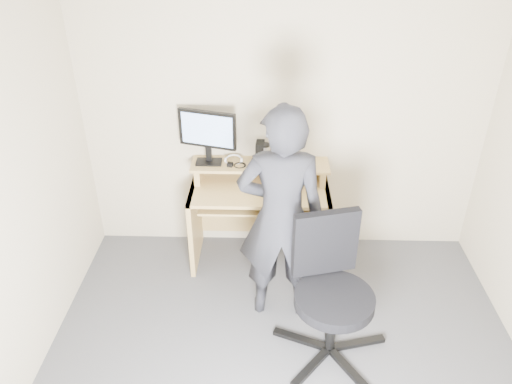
{
  "coord_description": "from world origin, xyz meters",
  "views": [
    {
      "loc": [
        -0.13,
        -2.25,
        2.92
      ],
      "look_at": [
        -0.22,
        1.05,
        0.95
      ],
      "focal_mm": 35.0,
      "sensor_mm": 36.0,
      "label": 1
    }
  ],
  "objects_px": {
    "desk": "(260,203)",
    "office_chair": "(331,286)",
    "monitor": "(207,133)",
    "person": "(281,217)"
  },
  "relations": [
    {
      "from": "desk",
      "to": "person",
      "type": "bearing_deg",
      "value": -76.99
    },
    {
      "from": "desk",
      "to": "person",
      "type": "distance_m",
      "value": 0.82
    },
    {
      "from": "desk",
      "to": "office_chair",
      "type": "height_order",
      "value": "office_chair"
    },
    {
      "from": "monitor",
      "to": "person",
      "type": "xyz_separation_m",
      "value": [
        0.61,
        -0.8,
        -0.31
      ]
    },
    {
      "from": "desk",
      "to": "monitor",
      "type": "bearing_deg",
      "value": 171.01
    },
    {
      "from": "monitor",
      "to": "office_chair",
      "type": "height_order",
      "value": "monitor"
    },
    {
      "from": "office_chair",
      "to": "desk",
      "type": "bearing_deg",
      "value": 100.37
    },
    {
      "from": "monitor",
      "to": "office_chair",
      "type": "bearing_deg",
      "value": -34.83
    },
    {
      "from": "monitor",
      "to": "office_chair",
      "type": "relative_size",
      "value": 0.47
    },
    {
      "from": "office_chair",
      "to": "person",
      "type": "bearing_deg",
      "value": 117.42
    }
  ]
}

